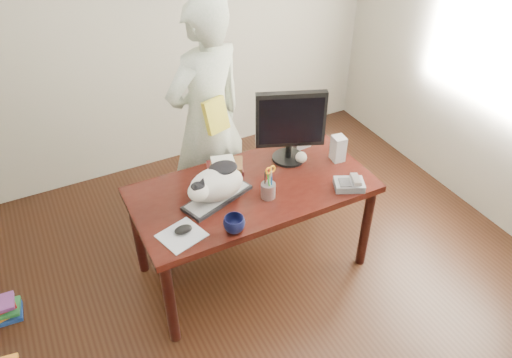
% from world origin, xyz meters
% --- Properties ---
extents(room, '(4.50, 4.50, 4.50)m').
position_xyz_m(room, '(0.00, 0.00, 1.35)').
color(room, black).
rests_on(room, ground).
extents(desk, '(1.60, 0.80, 0.75)m').
position_xyz_m(desk, '(0.00, 0.68, 0.60)').
color(desk, black).
rests_on(desk, ground).
extents(keyboard, '(0.50, 0.33, 0.03)m').
position_xyz_m(keyboard, '(-0.26, 0.59, 0.76)').
color(keyboard, black).
rests_on(keyboard, desk).
extents(cat, '(0.45, 0.33, 0.26)m').
position_xyz_m(cat, '(-0.27, 0.58, 0.88)').
color(cat, silver).
rests_on(cat, keyboard).
extents(monitor, '(0.46, 0.30, 0.54)m').
position_xyz_m(monitor, '(0.37, 0.76, 1.05)').
color(monitor, black).
rests_on(monitor, desk).
extents(pen_cup, '(0.11, 0.11, 0.24)m').
position_xyz_m(pen_cup, '(0.04, 0.46, 0.82)').
color(pen_cup, '#9A9BA0').
rests_on(pen_cup, desk).
extents(mousepad, '(0.30, 0.28, 0.01)m').
position_xyz_m(mousepad, '(-0.58, 0.37, 0.75)').
color(mousepad, '#B7BBC4').
rests_on(mousepad, desk).
extents(mouse, '(0.13, 0.10, 0.04)m').
position_xyz_m(mouse, '(-0.56, 0.39, 0.77)').
color(mouse, black).
rests_on(mouse, mousepad).
extents(coffee_mug, '(0.17, 0.17, 0.10)m').
position_xyz_m(coffee_mug, '(-0.29, 0.27, 0.80)').
color(coffee_mug, '#0C0F33').
rests_on(coffee_mug, desk).
extents(phone, '(0.23, 0.21, 0.09)m').
position_xyz_m(phone, '(0.57, 0.30, 0.78)').
color(phone, slate).
rests_on(phone, desk).
extents(speaker, '(0.09, 0.10, 0.19)m').
position_xyz_m(speaker, '(0.68, 0.61, 0.84)').
color(speaker, '#9D9D9F').
rests_on(speaker, desk).
extents(baseball, '(0.08, 0.08, 0.08)m').
position_xyz_m(baseball, '(0.44, 0.70, 0.79)').
color(baseball, silver).
rests_on(baseball, desk).
extents(book_stack, '(0.29, 0.25, 0.09)m').
position_xyz_m(book_stack, '(-0.09, 0.85, 0.79)').
color(book_stack, '#471314').
rests_on(book_stack, desk).
extents(calculator, '(0.15, 0.19, 0.05)m').
position_xyz_m(calculator, '(0.54, 0.92, 0.78)').
color(calculator, slate).
rests_on(calculator, desk).
extents(person, '(0.77, 0.61, 1.84)m').
position_xyz_m(person, '(-0.03, 1.27, 0.92)').
color(person, silver).
rests_on(person, ground).
extents(held_book, '(0.20, 0.15, 0.24)m').
position_xyz_m(held_book, '(-0.03, 1.10, 1.05)').
color(held_book, gold).
rests_on(held_book, person).
extents(book_pile_b, '(0.26, 0.20, 0.15)m').
position_xyz_m(book_pile_b, '(-1.72, 0.95, 0.07)').
color(book_pile_b, '#1B44A7').
rests_on(book_pile_b, ground).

